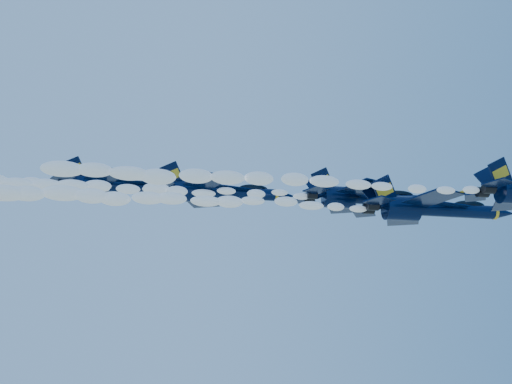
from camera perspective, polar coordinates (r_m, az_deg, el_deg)
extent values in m
cube|color=black|center=(70.18, 21.73, -0.91)|extent=(4.85, 5.74, 0.16)
cube|color=black|center=(65.04, 20.90, 1.55)|extent=(2.94, 0.93, 3.17)
cube|color=black|center=(66.58, 20.10, 1.01)|extent=(2.94, 0.93, 3.17)
cylinder|color=black|center=(64.31, 19.98, 0.30)|extent=(1.08, 0.99, 0.99)
cylinder|color=black|center=(65.28, 19.49, -0.02)|extent=(1.08, 0.99, 0.99)
ellipsoid|color=white|center=(57.54, 1.27, 1.06)|extent=(40.92, 1.64, 1.47)
cylinder|color=black|center=(77.02, 17.32, -1.60)|extent=(9.39, 1.56, 1.56)
ellipsoid|color=black|center=(74.28, 12.80, -1.43)|extent=(1.63, 2.82, 6.68)
cone|color=black|center=(79.93, 21.20, -1.77)|extent=(2.71, 1.56, 1.56)
cylinder|color=yellow|center=(79.30, 20.42, -1.74)|extent=(0.37, 1.63, 1.63)
ellipsoid|color=black|center=(78.05, 18.43, -1.10)|extent=(3.76, 1.22, 1.03)
cube|color=yellow|center=(77.96, 18.46, -1.32)|extent=(4.38, 1.04, 0.19)
cube|color=black|center=(71.41, 15.44, -0.50)|extent=(5.59, 6.63, 0.19)
cube|color=black|center=(78.70, 12.92, -2.31)|extent=(5.59, 6.63, 0.19)
cube|color=yellow|center=(72.06, 16.49, -0.48)|extent=(2.52, 5.23, 0.10)
cube|color=yellow|center=(79.29, 13.89, -2.28)|extent=(2.52, 5.23, 0.10)
cube|color=black|center=(72.94, 11.37, 0.11)|extent=(3.40, 1.07, 3.66)
cube|color=black|center=(74.89, 10.78, -0.40)|extent=(3.40, 1.07, 3.66)
cylinder|color=black|center=(72.35, 10.33, -1.19)|extent=(1.25, 1.15, 1.15)
cylinder|color=black|center=(73.57, 9.97, -1.49)|extent=(1.25, 1.15, 1.15)
cube|color=yellow|center=(75.89, 15.16, -0.91)|extent=(11.48, 0.37, 0.08)
ellipsoid|color=white|center=(68.77, -6.53, -0.66)|extent=(40.92, 1.89, 1.70)
cylinder|color=black|center=(80.87, 11.56, -0.65)|extent=(8.92, 1.49, 1.49)
ellipsoid|color=black|center=(78.83, 7.33, -0.46)|extent=(1.55, 2.68, 6.35)
cone|color=black|center=(83.10, 15.26, -0.85)|extent=(2.58, 1.49, 1.49)
cylinder|color=yellow|center=(82.61, 14.51, -0.81)|extent=(0.35, 1.55, 1.55)
ellipsoid|color=black|center=(81.70, 12.63, -0.21)|extent=(3.57, 1.16, 0.98)
cube|color=yellow|center=(81.61, 12.65, -0.41)|extent=(4.16, 0.99, 0.18)
cube|color=black|center=(75.82, 9.48, 0.40)|extent=(5.32, 6.30, 0.18)
cube|color=black|center=(82.98, 7.71, -1.31)|extent=(5.32, 6.30, 0.18)
cube|color=yellow|center=(76.31, 10.46, 0.41)|extent=(2.39, 4.97, 0.10)
cube|color=yellow|center=(83.43, 8.62, -1.29)|extent=(2.39, 4.97, 0.10)
cube|color=black|center=(77.76, 5.97, 0.93)|extent=(3.23, 1.02, 3.48)
cube|color=black|center=(79.66, 5.56, 0.45)|extent=(3.23, 1.02, 3.48)
cylinder|color=black|center=(77.30, 5.00, -0.22)|extent=(1.19, 1.09, 1.09)
cylinder|color=black|center=(78.49, 4.77, -0.51)|extent=(1.19, 1.09, 1.09)
cube|color=yellow|center=(80.08, 9.54, -0.02)|extent=(10.91, 0.35, 0.08)
ellipsoid|color=white|center=(75.44, -10.71, 0.31)|extent=(40.92, 1.79, 1.62)
cylinder|color=black|center=(82.22, -1.44, -0.11)|extent=(9.26, 1.54, 1.54)
ellipsoid|color=black|center=(81.57, -5.95, 0.09)|extent=(1.61, 2.78, 6.58)
cone|color=black|center=(83.26, 2.63, -0.33)|extent=(2.68, 1.54, 1.54)
cylinder|color=yellow|center=(83.01, 1.80, -0.29)|extent=(0.36, 1.61, 1.61)
ellipsoid|color=black|center=(82.72, -0.23, 0.33)|extent=(3.70, 1.20, 1.02)
cube|color=yellow|center=(82.63, -0.24, 0.13)|extent=(4.32, 1.03, 0.19)
cube|color=black|center=(77.83, -4.36, 0.99)|extent=(5.52, 6.54, 0.19)
cube|color=black|center=(85.62, -4.91, -0.79)|extent=(5.52, 6.54, 0.19)
cube|color=yellow|center=(78.00, -3.31, 1.00)|extent=(2.48, 5.15, 0.10)
cube|color=yellow|center=(85.78, -3.95, -0.77)|extent=(2.48, 5.15, 0.10)
cube|color=black|center=(80.95, -7.45, 1.48)|extent=(3.35, 1.06, 3.61)
cube|color=black|center=(82.99, -7.52, 0.99)|extent=(3.35, 1.06, 3.61)
cylinder|color=black|center=(80.78, -8.46, 0.34)|extent=(1.23, 1.13, 1.13)
cylinder|color=black|center=(82.05, -8.49, 0.05)|extent=(1.23, 1.13, 1.13)
cube|color=yellow|center=(82.11, -3.56, 0.53)|extent=(11.32, 0.36, 0.08)
cylinder|color=black|center=(90.47, -10.09, 0.43)|extent=(9.65, 1.61, 1.61)
ellipsoid|color=black|center=(90.79, -14.36, 0.62)|extent=(1.67, 2.89, 6.86)
cone|color=black|center=(90.60, -6.16, 0.22)|extent=(2.79, 1.61, 1.61)
cylinder|color=yellow|center=(90.54, -6.98, 0.26)|extent=(0.38, 1.67, 1.67)
ellipsoid|color=black|center=(90.72, -8.92, 0.85)|extent=(3.86, 1.25, 1.06)
cube|color=yellow|center=(90.61, -8.93, 0.65)|extent=(4.50, 1.07, 0.19)
cube|color=black|center=(86.60, -13.27, 1.48)|extent=(5.75, 6.81, 0.19)
cube|color=black|center=(94.73, -13.02, -0.23)|extent=(5.75, 6.81, 0.19)
cube|color=yellow|center=(86.55, -12.27, 1.50)|extent=(2.59, 5.37, 0.11)
cube|color=yellow|center=(94.68, -12.11, -0.22)|extent=(2.59, 5.37, 0.11)
cube|color=black|center=(90.50, -15.81, 1.92)|extent=(3.49, 1.10, 3.76)
cube|color=black|center=(92.61, -15.68, 1.45)|extent=(3.49, 1.10, 3.76)
cylinder|color=black|center=(90.52, -16.75, 0.85)|extent=(1.29, 1.18, 1.18)
cylinder|color=black|center=(91.83, -16.66, 0.57)|extent=(1.29, 1.18, 1.18)
cube|color=yellow|center=(90.83, -12.09, 1.03)|extent=(11.79, 0.38, 0.09)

